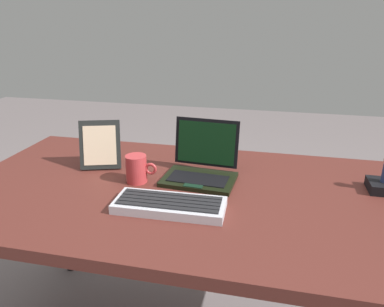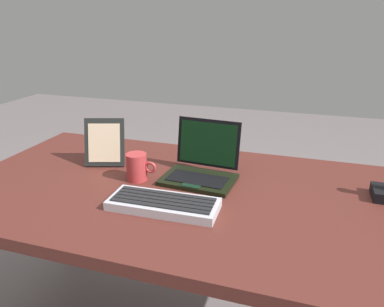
# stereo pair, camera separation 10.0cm
# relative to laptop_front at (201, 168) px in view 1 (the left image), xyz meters

# --- Properties ---
(desk) EXTENTS (1.54, 0.82, 0.70)m
(desk) POSITION_rel_laptop_front_xyz_m (-0.02, -0.10, -0.11)
(desk) COLOR #4F211C
(desk) RESTS_ON ground
(laptop_front) EXTENTS (0.25, 0.21, 0.19)m
(laptop_front) POSITION_rel_laptop_front_xyz_m (0.00, 0.00, 0.00)
(laptop_front) COLOR black
(laptop_front) RESTS_ON desk
(external_keyboard) EXTENTS (0.33, 0.13, 0.03)m
(external_keyboard) POSITION_rel_laptop_front_xyz_m (-0.05, -0.24, -0.03)
(external_keyboard) COLOR #B6B6C0
(external_keyboard) RESTS_ON desk
(photo_frame) EXTENTS (0.16, 0.10, 0.18)m
(photo_frame) POSITION_rel_laptop_front_xyz_m (-0.38, 0.01, 0.05)
(photo_frame) COLOR black
(photo_frame) RESTS_ON desk
(figurine_stand) EXTENTS (0.10, 0.10, 0.03)m
(figurine_stand) POSITION_rel_laptop_front_xyz_m (0.59, 0.03, -0.02)
(figurine_stand) COLOR black
(figurine_stand) RESTS_ON desk
(coffee_mug) EXTENTS (0.11, 0.07, 0.09)m
(coffee_mug) POSITION_rel_laptop_front_xyz_m (-0.21, -0.08, 0.01)
(coffee_mug) COLOR #B13336
(coffee_mug) RESTS_ON desk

